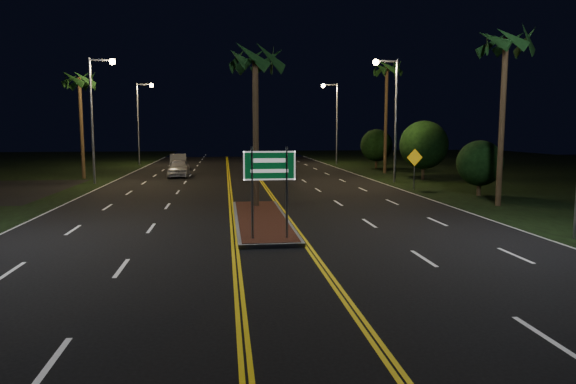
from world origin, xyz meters
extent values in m
plane|color=black|center=(0.00, 0.00, 0.00)|extent=(120.00, 120.00, 0.00)
cube|color=gray|center=(0.00, 7.00, 0.07)|extent=(2.25, 10.25, 0.15)
cube|color=#592819|center=(0.00, 7.00, 0.16)|extent=(2.00, 10.00, 0.02)
cylinder|color=gray|center=(-0.60, 2.80, 1.75)|extent=(0.08, 0.08, 3.20)
cylinder|color=gray|center=(0.60, 2.80, 1.75)|extent=(0.08, 0.08, 3.20)
cube|color=#07471E|center=(0.00, 2.80, 2.70)|extent=(1.80, 0.04, 1.00)
cube|color=white|center=(0.00, 2.77, 2.70)|extent=(1.80, 0.01, 1.00)
cylinder|color=gray|center=(-11.00, 24.00, 4.50)|extent=(0.18, 0.18, 9.00)
cube|color=gray|center=(-10.20, 24.00, 8.85)|extent=(1.60, 0.12, 0.12)
sphere|color=#F7C46F|center=(-9.40, 24.00, 8.75)|extent=(0.44, 0.44, 0.44)
cylinder|color=gray|center=(-11.00, 44.00, 4.50)|extent=(0.18, 0.18, 9.00)
cube|color=gray|center=(-10.20, 44.00, 8.85)|extent=(1.60, 0.12, 0.12)
sphere|color=#F7C46F|center=(-9.40, 44.00, 8.75)|extent=(0.44, 0.44, 0.44)
cylinder|color=gray|center=(11.00, 22.00, 4.50)|extent=(0.18, 0.18, 9.00)
cube|color=gray|center=(10.20, 22.00, 8.85)|extent=(1.60, 0.12, 0.12)
sphere|color=#F7C46F|center=(9.40, 22.00, 8.75)|extent=(0.44, 0.44, 0.44)
cylinder|color=gray|center=(11.00, 42.00, 4.50)|extent=(0.18, 0.18, 9.00)
cube|color=gray|center=(10.20, 42.00, 8.85)|extent=(1.60, 0.12, 0.12)
sphere|color=#F7C46F|center=(9.40, 42.00, 8.75)|extent=(0.44, 0.44, 0.44)
cylinder|color=#382819|center=(0.00, 10.50, 3.75)|extent=(0.28, 0.28, 7.50)
cylinder|color=#382819|center=(-12.80, 28.00, 4.00)|extent=(0.28, 0.28, 8.00)
cylinder|color=#382819|center=(12.50, 10.00, 4.25)|extent=(0.28, 0.28, 8.50)
cylinder|color=#382819|center=(12.80, 30.00, 4.75)|extent=(0.28, 0.28, 9.50)
cylinder|color=#382819|center=(13.50, 14.00, 0.45)|extent=(0.24, 0.24, 0.90)
sphere|color=black|center=(13.50, 14.00, 1.95)|extent=(2.70, 2.70, 2.70)
cylinder|color=#382819|center=(14.00, 24.00, 0.63)|extent=(0.24, 0.24, 1.26)
sphere|color=black|center=(14.00, 24.00, 2.73)|extent=(3.78, 3.78, 3.78)
cylinder|color=#382819|center=(13.80, 36.00, 0.54)|extent=(0.24, 0.24, 1.08)
sphere|color=black|center=(13.80, 36.00, 2.34)|extent=(3.24, 3.24, 3.24)
imported|color=#B3B2B9|center=(-5.34, 28.82, 0.86)|extent=(2.27, 5.19, 1.72)
imported|color=#AEB2B8|center=(-6.15, 37.43, 0.87)|extent=(2.69, 5.41, 1.75)
cylinder|color=gray|center=(10.80, 17.49, 1.16)|extent=(0.07, 0.07, 2.33)
cube|color=#FBB50D|center=(10.80, 17.47, 2.12)|extent=(1.11, 0.20, 1.12)
camera|label=1|loc=(-1.52, -14.75, 3.94)|focal=32.00mm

